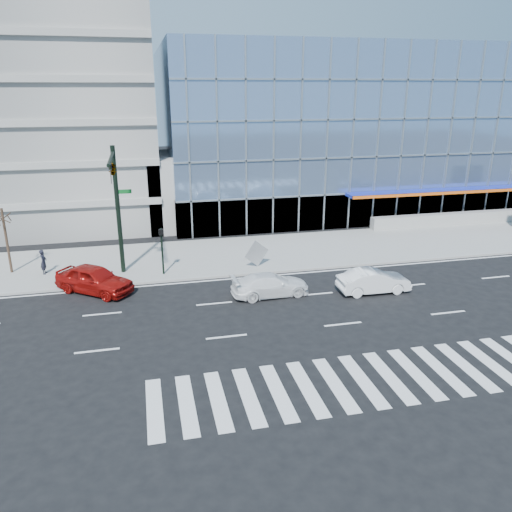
# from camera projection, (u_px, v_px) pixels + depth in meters

# --- Properties ---
(ground) EXTENTS (160.00, 160.00, 0.00)m
(ground) POSITION_uv_depth(u_px,v_px,m) (316.00, 294.00, 29.02)
(ground) COLOR black
(ground) RESTS_ON ground
(sidewalk) EXTENTS (120.00, 8.00, 0.15)m
(sidewalk) POSITION_uv_depth(u_px,v_px,m) (279.00, 251.00, 36.38)
(sidewalk) COLOR gray
(sidewalk) RESTS_ON ground
(theatre_building) EXTENTS (42.00, 26.00, 15.00)m
(theatre_building) POSITION_uv_depth(u_px,v_px,m) (361.00, 126.00, 53.60)
(theatre_building) COLOR #6987B0
(theatre_building) RESTS_ON ground
(parking_garage) EXTENTS (24.00, 24.00, 20.00)m
(parking_garage) POSITION_uv_depth(u_px,v_px,m) (17.00, 104.00, 45.53)
(parking_garage) COLOR gray
(parking_garage) RESTS_ON ground
(ramp_block) EXTENTS (6.00, 8.00, 6.00)m
(ramp_block) POSITION_uv_depth(u_px,v_px,m) (183.00, 189.00, 43.39)
(ramp_block) COLOR gray
(ramp_block) RESTS_ON ground
(traffic_signal) EXTENTS (1.14, 5.74, 8.00)m
(traffic_signal) POSITION_uv_depth(u_px,v_px,m) (114.00, 183.00, 28.91)
(traffic_signal) COLOR black
(traffic_signal) RESTS_ON sidewalk
(ped_signal_post) EXTENTS (0.30, 0.33, 3.00)m
(ped_signal_post) POSITION_uv_depth(u_px,v_px,m) (162.00, 244.00, 31.08)
(ped_signal_post) COLOR black
(ped_signal_post) RESTS_ON sidewalk
(street_tree_near) EXTENTS (1.10, 1.10, 4.23)m
(street_tree_near) POSITION_uv_depth(u_px,v_px,m) (3.00, 217.00, 30.88)
(street_tree_near) COLOR #332319
(street_tree_near) RESTS_ON sidewalk
(white_suv) EXTENTS (4.61, 2.09, 1.31)m
(white_suv) POSITION_uv_depth(u_px,v_px,m) (270.00, 285.00, 28.66)
(white_suv) COLOR white
(white_suv) RESTS_ON ground
(white_sedan) EXTENTS (4.23, 1.53, 1.39)m
(white_sedan) POSITION_uv_depth(u_px,v_px,m) (374.00, 281.00, 29.09)
(white_sedan) COLOR white
(white_sedan) RESTS_ON ground
(red_sedan) EXTENTS (4.95, 4.41, 1.62)m
(red_sedan) POSITION_uv_depth(u_px,v_px,m) (94.00, 279.00, 29.04)
(red_sedan) COLOR maroon
(red_sedan) RESTS_ON ground
(pedestrian) EXTENTS (0.42, 0.61, 1.58)m
(pedestrian) POSITION_uv_depth(u_px,v_px,m) (44.00, 262.00, 31.56)
(pedestrian) COLOR black
(pedestrian) RESTS_ON sidewalk
(tilted_panel) EXTENTS (1.76, 0.61, 1.83)m
(tilted_panel) POSITION_uv_depth(u_px,v_px,m) (256.00, 253.00, 32.78)
(tilted_panel) COLOR #9E9E9E
(tilted_panel) RESTS_ON sidewalk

